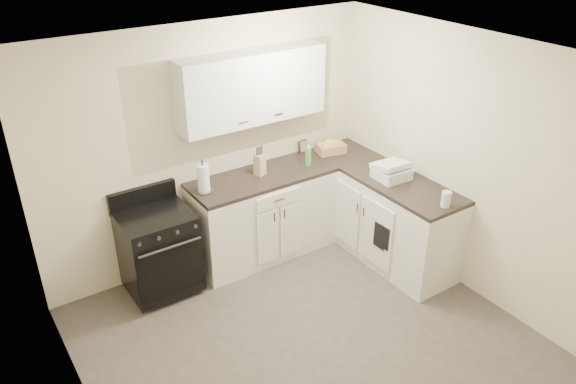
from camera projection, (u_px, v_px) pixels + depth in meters
floor at (313, 346)px, 4.91m from camera, size 3.60×3.60×0.00m
ceiling at (320, 64)px, 3.74m from camera, size 3.60×3.60×0.00m
wall_back at (210, 147)px, 5.65m from camera, size 3.60×0.00×3.60m
wall_right at (472, 168)px, 5.21m from camera, size 0.00×3.60×3.60m
wall_left at (80, 309)px, 3.44m from camera, size 0.00×3.60×3.60m
wall_front at (515, 369)px, 3.00m from camera, size 3.60×0.00×3.60m
base_cabinets_back at (263, 216)px, 6.01m from camera, size 1.55×0.60×0.90m
base_cabinets_right at (379, 214)px, 6.06m from camera, size 0.60×1.90×0.90m
countertop_back at (262, 177)px, 5.79m from camera, size 1.55×0.60×0.04m
countertop_right at (383, 175)px, 5.84m from camera, size 0.60×1.90×0.04m
upper_cabinets at (252, 87)px, 5.47m from camera, size 1.55×0.30×0.70m
stove at (159, 251)px, 5.40m from camera, size 0.67×0.57×0.81m
knife_block at (260, 165)px, 5.75m from camera, size 0.13×0.12×0.22m
paper_towel at (203, 179)px, 5.40m from camera, size 0.15×0.15×0.29m
soap_bottle at (308, 156)px, 5.97m from camera, size 0.08×0.08×0.20m
picture_frame at (303, 146)px, 6.28m from camera, size 0.11×0.05×0.14m
wicker_basket at (331, 148)px, 6.28m from camera, size 0.34×0.27×0.10m
countertop_grill at (391, 173)px, 5.70m from camera, size 0.33×0.31×0.12m
glass_jar at (446, 199)px, 5.17m from camera, size 0.10×0.10×0.15m
oven_mitt_near at (384, 237)px, 5.58m from camera, size 0.02×0.14×0.24m
oven_mitt_far at (380, 236)px, 5.63m from camera, size 0.02×0.15×0.27m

